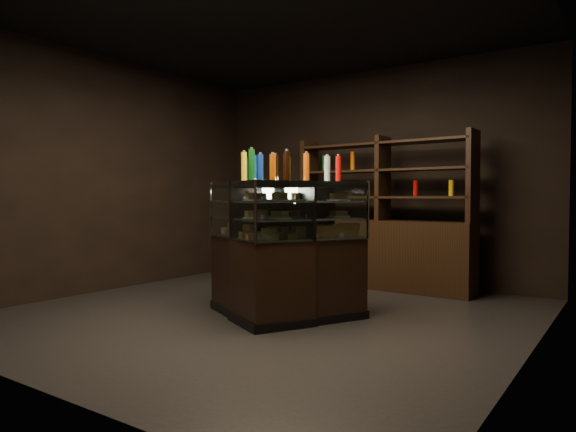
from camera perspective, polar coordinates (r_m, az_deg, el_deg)
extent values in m
plane|color=black|center=(5.40, -2.43, -10.74)|extent=(5.00, 5.00, 0.00)
cube|color=black|center=(7.43, 9.23, 4.37)|extent=(5.00, 0.02, 3.00)
cube|color=black|center=(3.61, -27.21, 6.71)|extent=(5.00, 0.02, 3.00)
cube|color=black|center=(4.28, 25.60, 5.96)|extent=(0.02, 5.00, 3.00)
cube|color=black|center=(7.06, -18.96, 4.41)|extent=(0.02, 5.00, 3.00)
cube|color=black|center=(5.57, -2.48, 20.97)|extent=(5.00, 5.00, 0.02)
cube|color=black|center=(5.05, 1.21, -7.05)|extent=(1.09, 1.35, 0.79)
cube|color=black|center=(5.12, 1.21, -10.98)|extent=(1.12, 1.39, 0.08)
cube|color=black|center=(4.99, 1.22, 3.49)|extent=(1.09, 1.35, 0.06)
cube|color=silver|center=(5.00, 1.22, -2.45)|extent=(1.03, 1.29, 0.02)
cube|color=silver|center=(4.99, 1.22, -0.32)|extent=(1.03, 1.29, 0.02)
cube|color=silver|center=(4.99, 1.22, 1.60)|extent=(1.03, 1.29, 0.02)
cube|color=white|center=(4.72, 3.09, 0.55)|extent=(0.56, 1.08, 0.56)
cylinder|color=silver|center=(5.07, 8.88, 0.63)|extent=(0.03, 0.03, 0.58)
cylinder|color=silver|center=(4.44, -3.64, 0.46)|extent=(0.03, 0.03, 0.58)
cube|color=black|center=(5.18, -3.18, -6.82)|extent=(1.35, 1.11, 0.79)
cube|color=black|center=(5.25, -3.17, -10.67)|extent=(1.39, 1.15, 0.08)
cube|color=black|center=(5.12, -3.20, 3.45)|extent=(1.35, 1.11, 0.06)
cube|color=silver|center=(5.13, -3.19, -2.34)|extent=(1.29, 1.05, 0.02)
cube|color=silver|center=(5.12, -3.19, -0.27)|extent=(1.29, 1.05, 0.02)
cube|color=silver|center=(5.12, -3.20, 1.61)|extent=(1.29, 1.05, 0.02)
cube|color=white|center=(5.00, -6.48, 0.62)|extent=(1.06, 0.59, 0.56)
cylinder|color=silver|center=(4.44, -3.64, 0.46)|extent=(0.03, 0.03, 0.58)
cylinder|color=silver|center=(5.58, -8.54, 0.75)|extent=(0.03, 0.03, 0.58)
cube|color=gold|center=(4.74, -3.95, -2.24)|extent=(0.16, 0.20, 0.06)
cube|color=gold|center=(4.80, -2.38, -2.19)|extent=(0.16, 0.20, 0.06)
cube|color=gold|center=(4.87, -0.84, -2.13)|extent=(0.16, 0.20, 0.06)
cube|color=gold|center=(4.94, 0.66, -2.07)|extent=(0.16, 0.20, 0.06)
cube|color=gold|center=(5.01, 2.11, -2.01)|extent=(0.16, 0.20, 0.06)
cube|color=gold|center=(5.09, 3.52, -1.96)|extent=(0.16, 0.20, 0.06)
cube|color=gold|center=(5.16, 4.89, -1.90)|extent=(0.16, 0.20, 0.06)
cube|color=gold|center=(5.24, 6.22, -1.84)|extent=(0.16, 0.20, 0.06)
cylinder|color=white|center=(4.78, -3.58, -0.22)|extent=(0.24, 0.24, 0.02)
cube|color=gold|center=(4.78, -3.58, 0.19)|extent=(0.15, 0.19, 0.05)
cylinder|color=white|center=(4.99, 1.22, -0.12)|extent=(0.24, 0.24, 0.02)
cube|color=gold|center=(4.99, 1.22, 0.27)|extent=(0.15, 0.19, 0.05)
cylinder|color=white|center=(5.23, 5.60, -0.03)|extent=(0.24, 0.24, 0.02)
cube|color=gold|center=(5.23, 5.60, 0.34)|extent=(0.15, 0.19, 0.05)
cylinder|color=white|center=(4.78, -3.58, 1.79)|extent=(0.24, 0.24, 0.02)
cube|color=gold|center=(4.78, -3.59, 2.20)|extent=(0.15, 0.19, 0.05)
cylinder|color=white|center=(4.99, 1.22, 1.80)|extent=(0.24, 0.24, 0.02)
cube|color=gold|center=(4.99, 1.22, 2.20)|extent=(0.15, 0.19, 0.05)
cylinder|color=white|center=(5.23, 5.61, 1.80)|extent=(0.24, 0.24, 0.02)
cube|color=gold|center=(5.23, 5.61, 2.18)|extent=(0.15, 0.19, 0.05)
cube|color=gold|center=(5.59, -5.56, -1.61)|extent=(0.20, 0.17, 0.06)
cube|color=gold|center=(5.45, -5.01, -1.69)|extent=(0.20, 0.17, 0.06)
cube|color=gold|center=(5.32, -4.43, -1.79)|extent=(0.20, 0.17, 0.06)
cube|color=gold|center=(5.18, -3.82, -1.88)|extent=(0.20, 0.17, 0.06)
cube|color=gold|center=(5.05, -3.17, -1.98)|extent=(0.20, 0.17, 0.06)
cube|color=gold|center=(4.92, -2.50, -2.09)|extent=(0.20, 0.17, 0.06)
cube|color=gold|center=(4.79, -1.78, -2.20)|extent=(0.20, 0.17, 0.06)
cube|color=gold|center=(4.66, -1.02, -2.32)|extent=(0.20, 0.17, 0.06)
cylinder|color=white|center=(5.55, -5.10, 0.08)|extent=(0.24, 0.24, 0.02)
cube|color=gold|center=(5.54, -5.10, 0.44)|extent=(0.19, 0.16, 0.05)
cylinder|color=white|center=(5.12, -3.19, -0.07)|extent=(0.24, 0.24, 0.02)
cube|color=gold|center=(5.12, -3.19, 0.31)|extent=(0.19, 0.16, 0.05)
cylinder|color=white|center=(4.70, -0.95, -0.25)|extent=(0.24, 0.24, 0.02)
cube|color=gold|center=(4.70, -0.95, 0.17)|extent=(0.19, 0.16, 0.05)
cylinder|color=white|center=(5.54, -5.10, 1.81)|extent=(0.24, 0.24, 0.02)
cube|color=gold|center=(5.54, -5.10, 2.17)|extent=(0.19, 0.16, 0.05)
cylinder|color=white|center=(5.12, -3.20, 1.80)|extent=(0.24, 0.24, 0.02)
cube|color=gold|center=(5.12, -3.20, 2.19)|extent=(0.19, 0.16, 0.05)
cylinder|color=white|center=(4.70, -0.95, 1.79)|extent=(0.24, 0.24, 0.02)
cube|color=gold|center=(4.70, -0.95, 2.21)|extent=(0.19, 0.16, 0.05)
cylinder|color=black|center=(4.77, -4.12, 5.60)|extent=(0.06, 0.06, 0.28)
cylinder|color=silver|center=(4.78, -4.13, 7.40)|extent=(0.03, 0.03, 0.02)
cylinder|color=silver|center=(4.85, -1.92, 5.54)|extent=(0.06, 0.06, 0.28)
cylinder|color=silver|center=(4.87, -1.93, 7.31)|extent=(0.03, 0.03, 0.02)
cylinder|color=yellow|center=(4.95, 0.19, 5.48)|extent=(0.06, 0.06, 0.28)
cylinder|color=silver|center=(4.96, 0.19, 7.21)|extent=(0.03, 0.03, 0.02)
cylinder|color=#0F38B2|center=(5.05, 2.23, 5.41)|extent=(0.06, 0.06, 0.28)
cylinder|color=silver|center=(5.06, 2.23, 7.10)|extent=(0.03, 0.03, 0.02)
cylinder|color=#B20C0A|center=(5.15, 4.18, 5.33)|extent=(0.06, 0.06, 0.28)
cylinder|color=silver|center=(5.17, 4.19, 6.99)|extent=(0.03, 0.03, 0.02)
cylinder|color=#147223|center=(5.27, 6.06, 5.26)|extent=(0.06, 0.06, 0.28)
cylinder|color=silver|center=(5.28, 6.06, 6.88)|extent=(0.03, 0.03, 0.02)
cylinder|color=black|center=(5.60, -5.29, 5.07)|extent=(0.06, 0.06, 0.28)
cylinder|color=silver|center=(5.61, -5.30, 6.60)|extent=(0.03, 0.03, 0.02)
cylinder|color=silver|center=(5.41, -4.50, 5.18)|extent=(0.06, 0.06, 0.28)
cylinder|color=silver|center=(5.42, -4.51, 6.76)|extent=(0.03, 0.03, 0.02)
cylinder|color=yellow|center=(5.22, -3.65, 5.29)|extent=(0.06, 0.06, 0.28)
cylinder|color=silver|center=(5.23, -3.66, 6.93)|extent=(0.03, 0.03, 0.02)
cylinder|color=#0F38B2|center=(5.03, -2.74, 5.42)|extent=(0.06, 0.06, 0.28)
cylinder|color=silver|center=(5.04, -2.74, 7.12)|extent=(0.03, 0.03, 0.02)
cylinder|color=#B20C0A|center=(4.85, -1.75, 5.55)|extent=(0.06, 0.06, 0.28)
cylinder|color=silver|center=(4.86, -1.76, 7.31)|extent=(0.03, 0.03, 0.02)
cylinder|color=#147223|center=(4.67, -0.69, 5.69)|extent=(0.06, 0.06, 0.28)
cylinder|color=silver|center=(4.68, -0.69, 7.52)|extent=(0.03, 0.03, 0.02)
cylinder|color=black|center=(5.30, 4.92, -10.05)|extent=(0.22, 0.22, 0.17)
cone|color=#1E5E1A|center=(5.24, 4.93, -6.66)|extent=(0.34, 0.34, 0.47)
cone|color=#1E5E1A|center=(5.22, 4.94, -4.99)|extent=(0.26, 0.26, 0.33)
cube|color=black|center=(6.89, 10.44, -4.20)|extent=(2.39, 0.49, 0.90)
cube|color=black|center=(7.43, 2.40, 4.00)|extent=(0.07, 0.38, 1.10)
cube|color=black|center=(6.86, 10.50, 4.14)|extent=(0.07, 0.38, 1.10)
cube|color=black|center=(6.44, 19.86, 4.20)|extent=(0.07, 0.38, 1.10)
cube|color=black|center=(6.85, 10.48, 2.05)|extent=(2.34, 0.45, 0.03)
cube|color=black|center=(6.86, 10.50, 4.98)|extent=(2.34, 0.45, 0.03)
cube|color=black|center=(6.89, 10.52, 7.88)|extent=(2.34, 0.45, 0.03)
cylinder|color=black|center=(7.29, 4.07, 3.06)|extent=(0.06, 0.06, 0.22)
cylinder|color=silver|center=(7.06, 7.18, 3.08)|extent=(0.06, 0.06, 0.22)
cylinder|color=yellow|center=(6.85, 10.49, 3.10)|extent=(0.06, 0.06, 0.22)
cylinder|color=#0F38B2|center=(6.67, 14.00, 3.10)|extent=(0.06, 0.06, 0.22)
cylinder|color=#B20C0A|center=(6.51, 17.69, 3.09)|extent=(0.06, 0.06, 0.22)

